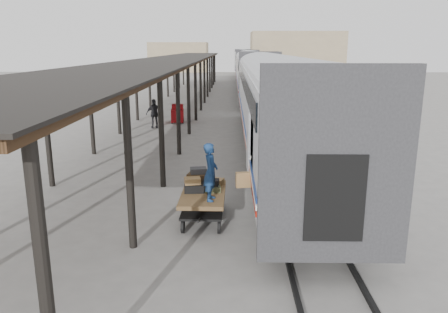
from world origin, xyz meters
TOP-DOWN VIEW (x-y plane):
  - ground at (0.00, 0.00)m, footprint 160.00×160.00m
  - train at (3.19, 33.79)m, footprint 3.45×76.01m
  - canopy at (-3.40, 24.00)m, footprint 4.90×64.30m
  - rails at (3.20, 34.00)m, footprint 1.54×150.00m
  - building_far at (14.00, 78.00)m, footprint 18.00×10.00m
  - building_left at (-10.00, 82.00)m, footprint 12.00×8.00m
  - baggage_cart at (0.33, -0.16)m, footprint 1.28×2.42m
  - suitcase_stack at (0.23, 0.20)m, footprint 1.23×1.15m
  - luggage_tug at (-2.53, 17.16)m, footprint 0.94×1.42m
  - porter at (0.58, -0.81)m, footprint 0.42×0.61m
  - pedestrian at (-3.69, 14.89)m, footprint 1.17×0.82m

SIDE VIEW (x-z plane):
  - ground at x=0.00m, z-range 0.00..0.00m
  - rails at x=3.20m, z-range 0.00..0.12m
  - luggage_tug at x=-2.53m, z-range -0.05..1.15m
  - baggage_cart at x=0.33m, z-range 0.22..1.08m
  - pedestrian at x=-3.69m, z-range 0.00..1.84m
  - suitcase_stack at x=0.23m, z-range 0.77..1.36m
  - porter at x=0.58m, z-range 0.86..2.46m
  - train at x=3.19m, z-range 0.69..4.70m
  - building_left at x=-10.00m, z-range 0.00..6.00m
  - building_far at x=14.00m, z-range 0.00..8.00m
  - canopy at x=-3.40m, z-range 1.93..6.08m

